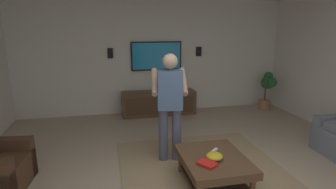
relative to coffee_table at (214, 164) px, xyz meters
name	(u,v)px	position (x,y,z in m)	size (l,w,h in m)	color
wall_back_tv	(154,57)	(3.45, 0.16, 1.02)	(0.10, 6.46, 2.63)	silver
area_rug	(207,177)	(0.20, 0.00, -0.29)	(2.82, 2.31, 0.01)	#9E8460
coffee_table	(214,164)	(0.00, 0.00, 0.00)	(1.00, 0.80, 0.40)	#513823
media_console	(159,103)	(3.11, 0.12, -0.02)	(0.45, 1.70, 0.55)	#513823
tv	(156,56)	(3.35, 0.12, 1.05)	(0.05, 1.18, 0.66)	black
person_standing	(170,101)	(0.84, 0.38, 0.64)	(0.59, 0.60, 1.64)	#4C5166
potted_plant_tall	(267,88)	(2.96, -2.58, 0.24)	(0.46, 0.38, 0.93)	#9E6B4C
bowl	(214,156)	(-0.07, 0.02, 0.15)	(0.21, 0.21, 0.09)	gold
remote_white	(214,151)	(0.15, -0.06, 0.12)	(0.15, 0.04, 0.02)	white
book	(207,164)	(-0.19, 0.16, 0.12)	(0.22, 0.16, 0.04)	red
vase_round	(171,86)	(3.11, -0.17, 0.36)	(0.22, 0.22, 0.22)	gold
wall_speaker_left	(199,51)	(3.37, -0.91, 1.13)	(0.06, 0.12, 0.22)	black
wall_speaker_right	(110,53)	(3.37, 1.17, 1.13)	(0.06, 0.12, 0.22)	black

